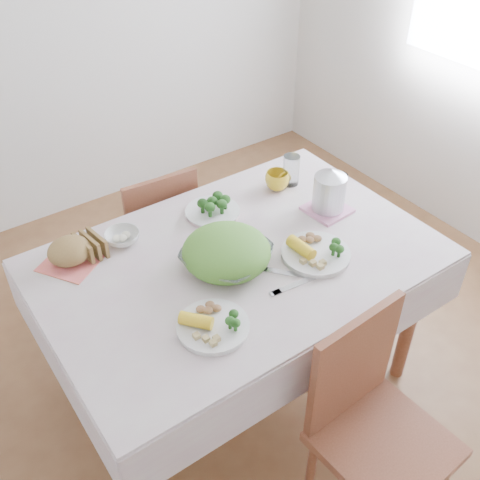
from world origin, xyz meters
TOP-DOWN VIEW (x-y plane):
  - floor at (0.00, 0.00)m, footprint 3.60×3.60m
  - dining_table at (0.00, 0.00)m, footprint 1.40×0.90m
  - tablecloth at (0.00, 0.00)m, footprint 1.50×1.00m
  - chair_near at (0.06, -0.77)m, footprint 0.43×0.43m
  - chair_far at (-0.01, 0.74)m, footprint 0.40×0.40m
  - salad_bowl at (-0.07, -0.02)m, footprint 0.41×0.41m
  - dinner_plate_left at (-0.28, -0.26)m, footprint 0.31×0.31m
  - dinner_plate_right at (0.24, -0.17)m, footprint 0.33×0.33m
  - broccoli_plate at (0.07, 0.29)m, footprint 0.30×0.30m
  - napkin at (-0.54, 0.34)m, footprint 0.28×0.28m
  - bread_loaf at (-0.54, 0.34)m, footprint 0.19×0.18m
  - fruit_bowl at (-0.32, 0.34)m, footprint 0.16×0.16m
  - yellow_mug at (0.41, 0.29)m, footprint 0.13×0.13m
  - glass_tumbler at (0.49, 0.29)m, footprint 0.08×0.08m
  - pink_tray at (0.48, 0.03)m, footprint 0.18×0.18m
  - electric_kettle at (0.48, 0.03)m, footprint 0.17×0.17m
  - fork_left at (0.09, -0.18)m, footprint 0.15×0.17m
  - knife at (0.08, -0.25)m, footprint 0.20×0.04m

SIDE VIEW (x-z plane):
  - floor at x=0.00m, z-range 0.00..0.00m
  - dining_table at x=0.00m, z-range 0.00..0.75m
  - chair_near at x=0.06m, z-range 0.02..0.91m
  - chair_far at x=-0.01m, z-range 0.05..0.88m
  - tablecloth at x=0.00m, z-range 0.75..0.76m
  - napkin at x=-0.54m, z-range 0.76..0.77m
  - fork_left at x=0.09m, z-range 0.76..0.77m
  - knife at x=0.08m, z-range 0.76..0.77m
  - pink_tray at x=0.48m, z-range 0.76..0.78m
  - broccoli_plate at x=0.07m, z-range 0.76..0.78m
  - dinner_plate_left at x=-0.28m, z-range 0.76..0.78m
  - dinner_plate_right at x=0.24m, z-range 0.76..0.78m
  - fruit_bowl at x=-0.32m, z-range 0.76..0.81m
  - salad_bowl at x=-0.07m, z-range 0.76..0.84m
  - yellow_mug at x=0.41m, z-range 0.76..0.85m
  - bread_loaf at x=-0.54m, z-range 0.77..0.87m
  - glass_tumbler at x=0.49m, z-range 0.76..0.90m
  - electric_kettle at x=0.48m, z-range 0.79..0.98m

